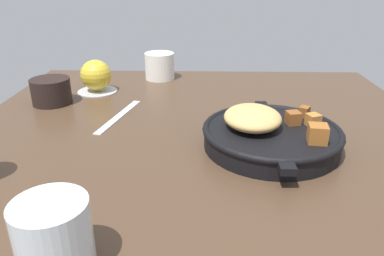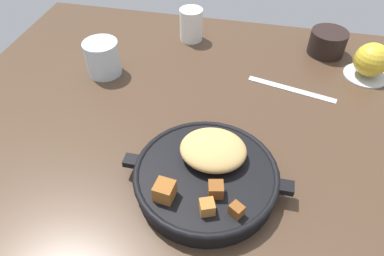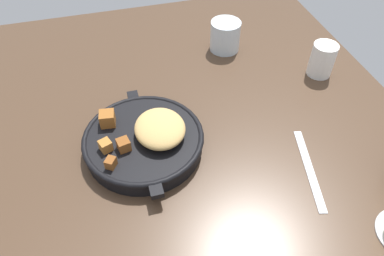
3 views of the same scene
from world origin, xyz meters
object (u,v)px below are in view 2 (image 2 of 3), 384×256
(coffee_mug_dark, at_px, (327,42))
(white_creamer_pitcher, at_px, (191,25))
(water_glass_short, at_px, (103,58))
(red_apple, at_px, (372,60))
(butter_knife, at_px, (291,89))
(cast_iron_skillet, at_px, (207,174))

(coffee_mug_dark, distance_m, white_creamer_pitcher, 0.35)
(coffee_mug_dark, distance_m, water_glass_short, 0.56)
(red_apple, height_order, coffee_mug_dark, red_apple)
(butter_knife, bearing_deg, cast_iron_skillet, -101.46)
(cast_iron_skillet, xyz_separation_m, water_glass_short, (-0.30, 0.28, 0.01))
(water_glass_short, bearing_deg, cast_iron_skillet, -42.47)
(cast_iron_skillet, distance_m, white_creamer_pitcher, 0.49)
(butter_knife, relative_size, white_creamer_pitcher, 2.37)
(cast_iron_skillet, relative_size, white_creamer_pitcher, 3.42)
(cast_iron_skillet, xyz_separation_m, white_creamer_pitcher, (-0.13, 0.47, 0.02))
(white_creamer_pitcher, relative_size, water_glass_short, 1.04)
(white_creamer_pitcher, bearing_deg, water_glass_short, -130.75)
(coffee_mug_dark, bearing_deg, water_glass_short, -158.71)
(coffee_mug_dark, relative_size, white_creamer_pitcher, 1.07)
(cast_iron_skillet, bearing_deg, butter_knife, 65.04)
(white_creamer_pitcher, bearing_deg, cast_iron_skillet, -74.46)
(cast_iron_skillet, bearing_deg, water_glass_short, 137.53)
(red_apple, height_order, white_creamer_pitcher, same)
(cast_iron_skillet, relative_size, coffee_mug_dark, 3.18)
(cast_iron_skillet, distance_m, red_apple, 0.51)
(red_apple, height_order, water_glass_short, red_apple)
(red_apple, relative_size, coffee_mug_dark, 0.86)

